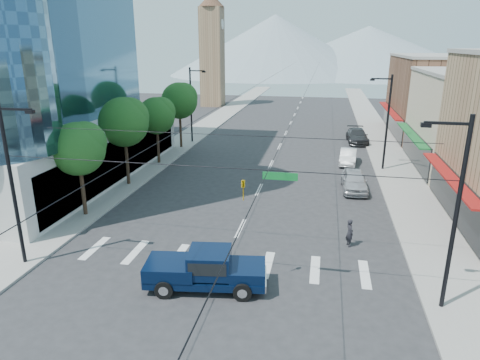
% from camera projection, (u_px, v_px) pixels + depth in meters
% --- Properties ---
extents(ground, '(160.00, 160.00, 0.00)m').
position_uv_depth(ground, '(219.00, 274.00, 22.66)').
color(ground, '#28282B').
rests_on(ground, ground).
extents(sidewalk_left, '(4.00, 120.00, 0.15)m').
position_uv_depth(sidewalk_left, '(205.00, 127.00, 62.21)').
color(sidewalk_left, gray).
rests_on(sidewalk_left, ground).
extents(sidewalk_right, '(4.00, 120.00, 0.15)m').
position_uv_depth(sidewalk_right, '(376.00, 133.00, 57.77)').
color(sidewalk_right, gray).
rests_on(sidewalk_right, ground).
extents(shop_far, '(12.00, 18.00, 10.00)m').
position_uv_depth(shop_far, '(445.00, 98.00, 54.78)').
color(shop_far, brown).
rests_on(shop_far, ground).
extents(clock_tower, '(4.80, 4.80, 20.40)m').
position_uv_depth(clock_tower, '(212.00, 49.00, 80.36)').
color(clock_tower, '#8C6B4C').
rests_on(clock_tower, ground).
extents(mountain_left, '(80.00, 80.00, 22.00)m').
position_uv_depth(mountain_left, '(275.00, 45.00, 162.16)').
color(mountain_left, gray).
rests_on(mountain_left, ground).
extents(mountain_right, '(90.00, 90.00, 18.00)m').
position_uv_depth(mountain_right, '(368.00, 50.00, 165.64)').
color(mountain_right, gray).
rests_on(mountain_right, ground).
extents(tree_near, '(3.65, 3.64, 6.71)m').
position_uv_depth(tree_near, '(80.00, 147.00, 28.87)').
color(tree_near, black).
rests_on(tree_near, ground).
extents(tree_midnear, '(4.09, 4.09, 7.52)m').
position_uv_depth(tree_midnear, '(126.00, 121.00, 35.23)').
color(tree_midnear, black).
rests_on(tree_midnear, ground).
extents(tree_midfar, '(3.65, 3.64, 6.71)m').
position_uv_depth(tree_midfar, '(158.00, 115.00, 41.95)').
color(tree_midfar, black).
rests_on(tree_midfar, ground).
extents(tree_far, '(4.09, 4.09, 7.52)m').
position_uv_depth(tree_far, '(181.00, 100.00, 48.30)').
color(tree_far, black).
rests_on(tree_far, ground).
extents(signal_rig, '(21.80, 0.20, 9.00)m').
position_uv_depth(signal_rig, '(216.00, 199.00, 20.27)').
color(signal_rig, black).
rests_on(signal_rig, ground).
extents(lamp_pole_nw, '(2.00, 0.25, 9.00)m').
position_uv_depth(lamp_pole_nw, '(192.00, 102.00, 51.14)').
color(lamp_pole_nw, black).
rests_on(lamp_pole_nw, ground).
extents(lamp_pole_ne, '(2.00, 0.25, 9.00)m').
position_uv_depth(lamp_pole_ne, '(386.00, 119.00, 39.72)').
color(lamp_pole_ne, black).
rests_on(lamp_pole_ne, ground).
extents(pickup_truck, '(6.25, 2.98, 2.04)m').
position_uv_depth(pickup_truck, '(205.00, 269.00, 21.11)').
color(pickup_truck, black).
rests_on(pickup_truck, ground).
extents(pedestrian, '(0.61, 0.73, 1.72)m').
position_uv_depth(pedestrian, '(350.00, 233.00, 25.59)').
color(pedestrian, black).
rests_on(pedestrian, ground).
extents(parked_car_near, '(2.17, 5.04, 1.69)m').
position_uv_depth(parked_car_near, '(354.00, 181.00, 35.31)').
color(parked_car_near, '#B6B6BB').
rests_on(parked_car_near, ground).
extents(parked_car_mid, '(1.93, 4.62, 1.49)m').
position_uv_depth(parked_car_mid, '(348.00, 157.00, 43.18)').
color(parked_car_mid, white).
rests_on(parked_car_mid, ground).
extents(parked_car_far, '(2.67, 5.90, 1.68)m').
position_uv_depth(parked_car_far, '(357.00, 136.00, 52.35)').
color(parked_car_far, '#2F2F32').
rests_on(parked_car_far, ground).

